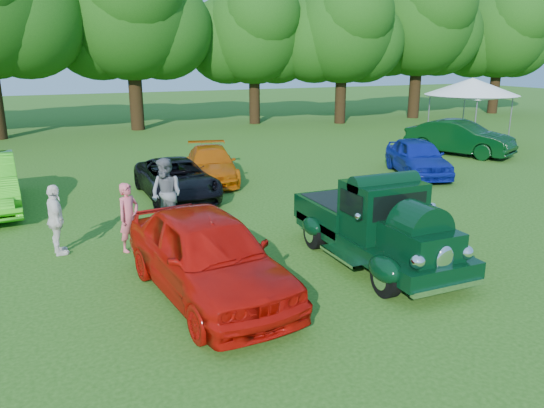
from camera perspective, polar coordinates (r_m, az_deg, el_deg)
name	(u,v)px	position (r m, az deg, el deg)	size (l,w,h in m)	color
ground	(350,270)	(11.98, 8.43, -7.00)	(120.00, 120.00, 0.00)	#235113
hero_pickup	(376,227)	(12.27, 11.10, -2.39)	(2.31, 4.95, 1.94)	black
red_convertible	(208,254)	(10.44, -6.92, -5.40)	(2.02, 5.02, 1.71)	#B60D07
back_car_black	(176,179)	(17.84, -10.24, 2.67)	(2.10, 4.56, 1.27)	black
back_car_orange	(211,164)	(20.11, -6.55, 4.27)	(1.76, 4.33, 1.26)	#BB5206
back_car_blue	(418,157)	(21.70, 15.41, 4.90)	(1.70, 4.22, 1.44)	#0D1B8F
back_car_green	(459,138)	(26.78, 19.50, 6.74)	(1.72, 4.92, 1.62)	black
spectator_pink	(129,217)	(13.17, -15.15, -1.38)	(0.61, 0.40, 1.69)	#DC5A68
spectator_grey	(166,194)	(14.58, -11.28, 1.06)	(0.95, 0.74, 1.95)	slate
spectator_white	(56,220)	(13.46, -22.22, -1.61)	(1.00, 0.42, 1.71)	white
canopy_tent	(472,87)	(29.30, 20.71, 11.69)	(5.34, 5.34, 3.47)	white
tree_line	(113,16)	(33.67, -16.76, 18.83)	(61.92, 9.50, 11.63)	#312110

